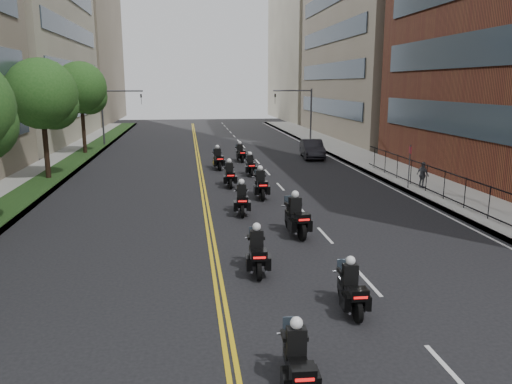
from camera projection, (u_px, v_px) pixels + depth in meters
ground at (305, 384)px, 10.33m from camera, size 160.00×160.00×0.00m
sidewalk_right at (387, 169)px, 36.11m from camera, size 4.00×90.00×0.15m
sidewalk_left at (40, 177)px, 32.92m from camera, size 4.00×90.00×0.15m
grass_strip at (53, 175)px, 33.01m from camera, size 2.00×90.00×0.04m
building_right_tan at (395, 3)px, 56.47m from camera, size 15.11×28.00×30.00m
building_right_far at (324, 43)px, 85.94m from camera, size 15.00×28.00×26.00m
building_left_far at (61, 40)px, 80.16m from camera, size 16.00×28.00×26.00m
iron_fence at (477, 197)px, 23.21m from camera, size 0.05×28.00×1.50m
street_trees at (16, 103)px, 25.78m from camera, size 4.40×38.40×7.98m
traffic_signal_right at (302, 107)px, 51.47m from camera, size 4.09×0.20×5.60m
traffic_signal_left at (112, 109)px, 48.94m from camera, size 4.09×0.20×5.60m
motorcycle_0 at (297, 363)px, 10.00m from camera, size 0.50×2.08×1.53m
motorcycle_1 at (351, 290)px, 13.51m from camera, size 0.49×2.08×1.54m
motorcycle_2 at (257, 253)px, 16.32m from camera, size 0.54×2.23×1.65m
motorcycle_3 at (296, 218)px, 20.33m from camera, size 0.69×2.49×1.84m
motorcycle_4 at (242, 200)px, 23.68m from camera, size 0.58×2.27×1.68m
motorcycle_5 at (261, 185)px, 27.03m from camera, size 0.55×2.39×1.77m
motorcycle_6 at (229, 176)px, 29.99m from camera, size 0.53×2.30×1.70m
motorcycle_7 at (250, 166)px, 33.73m from camera, size 0.50×2.17×1.60m
motorcycle_8 at (218, 160)px, 36.14m from camera, size 0.68×2.39×1.77m
motorcycle_9 at (240, 154)px, 39.74m from camera, size 0.62×2.20×1.62m
parked_sedan at (312, 149)px, 41.56m from camera, size 2.10×4.81×1.54m
pedestrian_c at (423, 175)px, 28.92m from camera, size 0.63×0.96×1.51m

